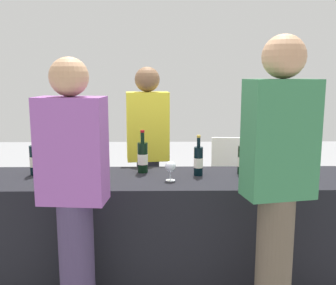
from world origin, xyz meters
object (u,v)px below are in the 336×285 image
Objects in this scene: wine_bottle_0 at (34,159)px; guest_1 at (278,179)px; wine_bottle_1 at (59,158)px; wine_bottle_2 at (143,157)px; wine_glass_3 at (282,165)px; wine_bottle_3 at (198,161)px; wine_glass_2 at (170,167)px; server_pouring at (148,150)px; menu_board at (240,182)px; wine_bottle_4 at (243,160)px; wine_glass_1 at (96,167)px; wine_glass_0 at (75,169)px; guest_0 at (74,188)px.

guest_1 is at bearing -24.75° from wine_bottle_0.
wine_bottle_1 is 0.61m from wine_bottle_2.
wine_bottle_3 is at bearing 168.07° from wine_glass_3.
wine_bottle_0 is 2.31× the size of wine_glass_2.
wine_bottle_1 is 0.82m from server_pouring.
wine_bottle_0 is 1.71m from guest_1.
wine_glass_3 is 1.22m from menu_board.
wine_bottle_2 is 0.41m from wine_bottle_3.
wine_bottle_2 is at bearing 80.90° from server_pouring.
wine_bottle_3 is (1.01, -0.05, -0.01)m from wine_bottle_1.
wine_bottle_0 is at bearing 179.87° from wine_bottle_4.
menu_board is at bearing 43.72° from wine_glass_1.
wine_bottle_0 is 0.19× the size of guest_1.
wine_bottle_0 reaches higher than wine_bottle_3.
guest_1 is at bearing -42.98° from wine_glass_2.
wine_bottle_2 is at bearing 175.65° from wine_bottle_4.
wine_bottle_0 is at bearing -146.46° from menu_board.
wine_bottle_2 is at bearing 167.45° from wine_bottle_3.
server_pouring is at bearing 61.12° from wine_glass_0.
wine_bottle_4 is 0.72m from guest_1.
wine_glass_3 is 1.19m from server_pouring.
wine_bottle_4 is (1.34, -0.02, -0.01)m from wine_bottle_1.
wine_glass_2 is 0.08× the size of guest_1.
guest_0 is at bearing -150.20° from wine_bottle_4.
wine_glass_1 is at bearing 27.83° from wine_glass_0.
wine_glass_0 is 0.37m from guest_0.
wine_bottle_0 is 0.76m from guest_0.
wine_glass_1 is 1.04× the size of wine_glass_2.
wine_glass_1 is 0.08× the size of guest_1.
wine_bottle_0 is 0.97m from server_pouring.
wine_glass_2 is 0.71m from guest_0.
wine_bottle_4 is at bearing 35.41° from guest_0.
wine_bottle_4 is at bearing 82.24° from guest_1.
guest_0 is (-0.38, -1.17, 0.01)m from server_pouring.
wine_bottle_2 is at bearing 39.60° from wine_glass_1.
wine_bottle_3 is 1.22m from menu_board.
wine_bottle_0 is 0.44m from wine_glass_0.
wine_bottle_4 is 1.19m from wine_glass_0.
wine_bottle_2 is at bearing 123.91° from guest_1.
wine_bottle_3 reaches higher than wine_glass_0.
wine_glass_0 is at bearing -172.45° from wine_glass_2.
wine_bottle_3 is 0.19× the size of server_pouring.
wine_bottle_0 reaches higher than wine_bottle_4.
wine_bottle_0 is 0.99× the size of wine_bottle_1.
wine_bottle_1 reaches higher than menu_board.
wine_glass_1 is at bearing -140.40° from wine_bottle_2.
wine_bottle_4 is at bearing -97.29° from menu_board.
wine_glass_1 is (0.48, -0.20, -0.01)m from wine_bottle_0.
wine_bottle_3 is 0.17× the size of guest_1.
wine_bottle_2 is at bearing 3.79° from wine_bottle_1.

